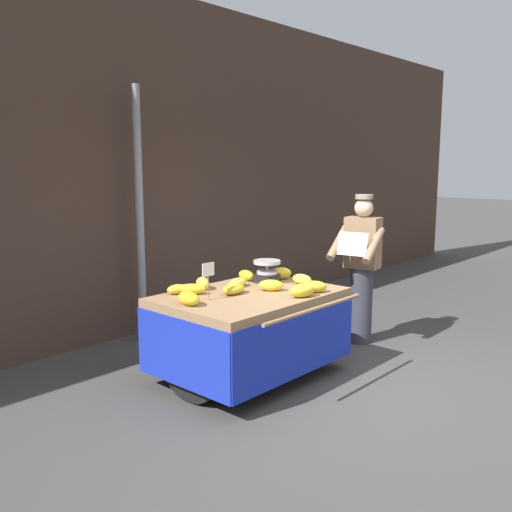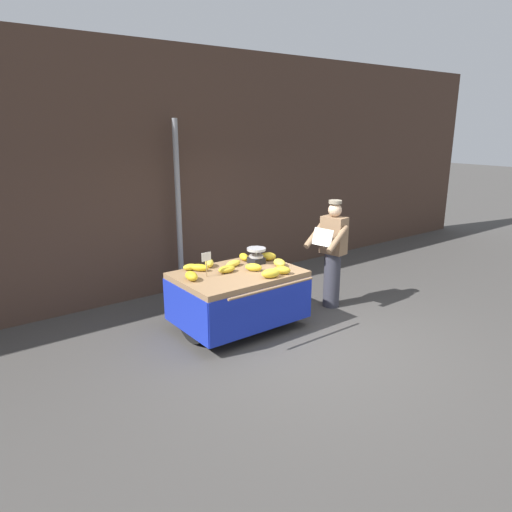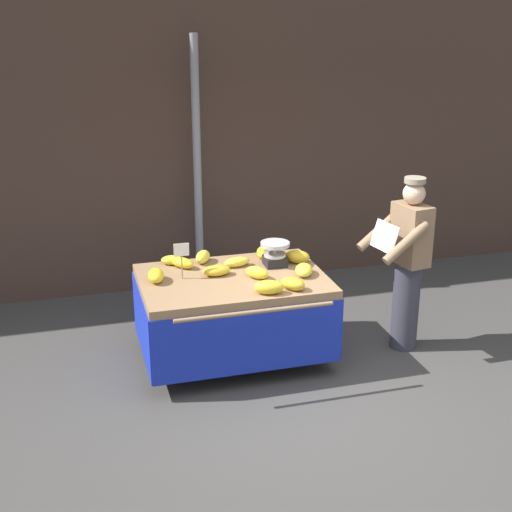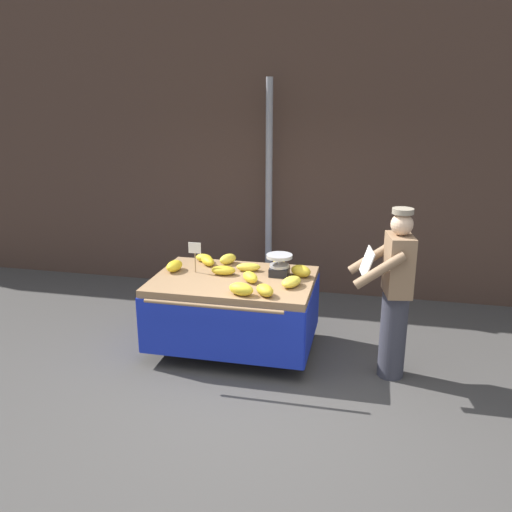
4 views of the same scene
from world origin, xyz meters
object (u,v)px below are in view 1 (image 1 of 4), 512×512
(street_pole, at_px, (140,216))
(price_sign, at_px, (208,273))
(banana_bunch_3, at_px, (302,279))
(banana_bunch_6, at_px, (246,275))
(banana_bunch_10, at_px, (314,287))
(banana_bunch_7, at_px, (189,298))
(banana_bunch_0, at_px, (271,285))
(banana_bunch_5, at_px, (192,289))
(banana_bunch_11, at_px, (203,283))
(banana_bunch_1, at_px, (238,283))
(banana_bunch_8, at_px, (280,273))
(weighing_scale, at_px, (267,271))
(banana_bunch_2, at_px, (177,289))
(vendor_person, at_px, (361,268))
(banana_bunch_9, at_px, (234,289))
(banana_bunch_4, at_px, (302,290))
(banana_cart, at_px, (250,315))

(street_pole, relative_size, price_sign, 8.60)
(banana_bunch_3, relative_size, banana_bunch_6, 1.15)
(price_sign, xyz_separation_m, banana_bunch_10, (0.89, -0.52, -0.19))
(banana_bunch_7, bearing_deg, banana_bunch_0, -10.42)
(banana_bunch_0, bearing_deg, banana_bunch_5, 143.12)
(street_pole, bearing_deg, banana_bunch_11, -99.65)
(street_pole, xyz_separation_m, banana_bunch_6, (0.38, -1.32, -0.57))
(banana_bunch_1, height_order, banana_bunch_8, banana_bunch_8)
(price_sign, height_order, banana_bunch_11, price_sign)
(weighing_scale, distance_m, banana_bunch_2, 0.99)
(banana_bunch_1, bearing_deg, vendor_person, -16.48)
(banana_bunch_1, distance_m, banana_bunch_10, 0.77)
(banana_bunch_6, relative_size, banana_bunch_10, 0.99)
(banana_bunch_1, relative_size, banana_bunch_9, 1.01)
(banana_bunch_9, bearing_deg, banana_bunch_8, 8.21)
(banana_bunch_0, relative_size, banana_bunch_4, 0.93)
(banana_cart, relative_size, vendor_person, 1.00)
(street_pole, height_order, banana_bunch_3, street_pole)
(banana_bunch_7, distance_m, banana_bunch_9, 0.56)
(vendor_person, bearing_deg, banana_bunch_7, 173.24)
(banana_bunch_9, bearing_deg, banana_bunch_4, -58.55)
(price_sign, bearing_deg, weighing_scale, 6.25)
(banana_cart, xyz_separation_m, banana_bunch_6, (0.41, 0.43, 0.27))
(banana_bunch_8, bearing_deg, banana_bunch_2, 166.61)
(banana_bunch_5, xyz_separation_m, banana_bunch_10, (0.84, -0.81, 0.01))
(banana_bunch_1, bearing_deg, banana_bunch_6, 28.84)
(price_sign, bearing_deg, banana_bunch_11, 54.00)
(banana_bunch_4, relative_size, banana_bunch_7, 1.02)
(banana_bunch_2, bearing_deg, banana_bunch_7, -117.53)
(street_pole, distance_m, banana_cart, 1.93)
(banana_bunch_6, xyz_separation_m, banana_bunch_9, (-0.54, -0.35, -0.01))
(banana_bunch_9, bearing_deg, price_sign, 179.20)
(banana_bunch_3, bearing_deg, banana_bunch_7, 171.24)
(banana_bunch_4, bearing_deg, banana_cart, 113.41)
(street_pole, bearing_deg, price_sign, -106.37)
(banana_bunch_2, distance_m, banana_bunch_11, 0.30)
(banana_bunch_2, distance_m, banana_bunch_5, 0.14)
(weighing_scale, bearing_deg, banana_bunch_8, 3.62)
(banana_bunch_7, bearing_deg, banana_bunch_1, 12.81)
(banana_bunch_2, bearing_deg, banana_bunch_5, -54.32)
(banana_bunch_1, xyz_separation_m, banana_bunch_10, (0.33, -0.70, 0.01))
(price_sign, distance_m, banana_bunch_9, 0.38)
(banana_bunch_5, xyz_separation_m, vendor_person, (2.07, -0.57, -0.02))
(banana_cart, relative_size, weighing_scale, 6.15)
(banana_bunch_6, bearing_deg, banana_bunch_5, -175.86)
(banana_bunch_0, distance_m, banana_bunch_9, 0.38)
(banana_cart, height_order, banana_bunch_11, banana_bunch_11)
(price_sign, height_order, banana_bunch_6, price_sign)
(banana_bunch_0, xyz_separation_m, banana_bunch_11, (-0.39, 0.54, 0.00))
(banana_bunch_4, distance_m, banana_bunch_5, 1.04)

